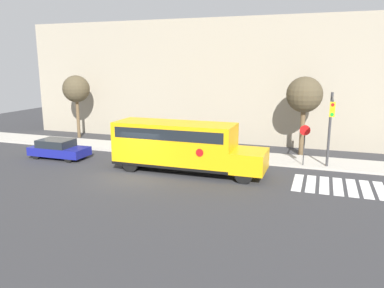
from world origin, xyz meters
The scene contains 10 objects.
ground_plane centered at (0.00, 0.00, 0.00)m, with size 60.00×60.00×0.00m, color #333335.
sidewalk_strip centered at (0.00, 6.50, 0.07)m, with size 44.00×3.00×0.15m.
building_backdrop centered at (0.00, 13.00, 5.03)m, with size 32.00×4.00×10.07m.
crosswalk_stripes centered at (11.14, 2.00, 0.00)m, with size 4.70×3.20×0.01m.
school_bus centered at (2.11, 1.88, 1.72)m, with size 9.23×2.57×3.01m.
parked_car centered at (-7.17, 2.18, 0.66)m, with size 4.07×1.82×1.31m.
stop_sign centered at (9.13, 5.29, 1.78)m, with size 0.65×0.10×2.73m.
traffic_light centered at (10.56, 4.45, 3.20)m, with size 0.28×3.24×4.79m.
tree_near_sidewalk centered at (8.80, 8.76, 4.29)m, with size 2.52×2.52×5.61m.
tree_far_sidewalk centered at (-10.34, 8.92, 4.27)m, with size 2.33×2.33×5.49m.
Camera 1 is at (10.04, -18.77, 6.51)m, focal length 35.00 mm.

